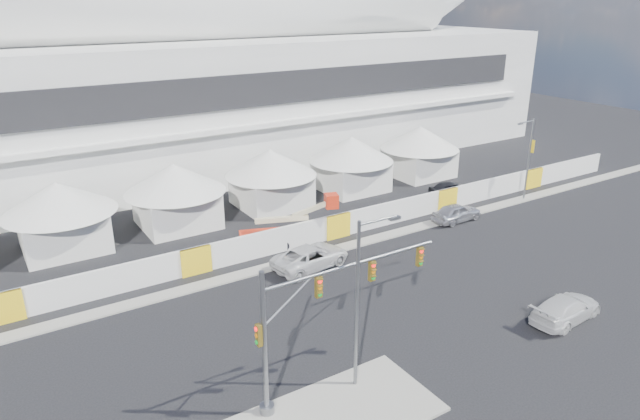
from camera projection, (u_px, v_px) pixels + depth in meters
ground at (393, 347)px, 31.83m from camera, size 160.00×160.00×0.00m
median_island at (333, 417)px, 26.43m from camera, size 10.00×5.00×0.15m
far_curb at (477, 211)px, 51.69m from camera, size 80.00×1.20×0.12m
stadium at (227, 78)px, 65.66m from camera, size 80.00×24.80×21.98m
tent_row at (225, 181)px, 49.94m from camera, size 53.40×8.40×5.40m
hoarding_fence at (337, 226)px, 45.94m from camera, size 70.00×0.25×2.00m
scaffold_tower at (486, 88)px, 81.18m from camera, size 4.40×4.40×12.00m
sedan_silver at (457, 212)px, 49.33m from camera, size 1.97×4.73×1.60m
pickup_curb at (311, 257)px, 40.90m from camera, size 3.60×6.27×1.65m
pickup_near at (566, 308)px, 34.26m from camera, size 2.61×5.50×1.55m
lot_car_b at (451, 189)px, 55.50m from camera, size 2.41×4.68×1.52m
traffic_mast at (305, 323)px, 26.28m from camera, size 10.04×0.71×7.33m
streetlight_median at (361, 293)px, 26.96m from camera, size 2.43×0.24×8.80m
streetlight_curb at (528, 154)px, 53.15m from camera, size 2.33×0.52×7.85m
boom_lift at (274, 232)px, 44.58m from camera, size 8.05×3.01×3.95m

